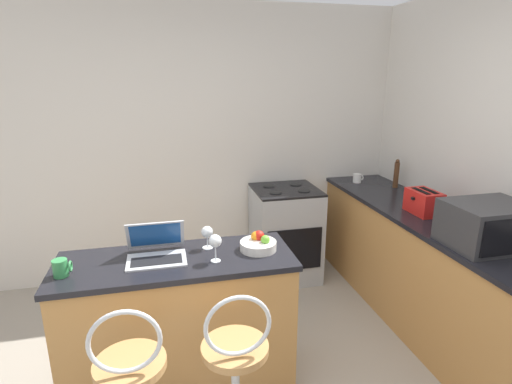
# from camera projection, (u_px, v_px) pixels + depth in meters

# --- Properties ---
(wall_back) EXTENTS (12.00, 0.06, 2.60)m
(wall_back) POSITION_uv_depth(u_px,v_px,m) (198.00, 146.00, 3.84)
(wall_back) COLOR silver
(wall_back) RESTS_ON ground_plane
(breakfast_bar) EXTENTS (1.39, 0.53, 0.91)m
(breakfast_bar) POSITION_uv_depth(u_px,v_px,m) (180.00, 325.00, 2.48)
(breakfast_bar) COLOR #B27C42
(breakfast_bar) RESTS_ON ground_plane
(counter_right) EXTENTS (0.62, 2.84, 0.91)m
(counter_right) POSITION_uv_depth(u_px,v_px,m) (432.00, 275.00, 3.10)
(counter_right) COLOR #B27C42
(counter_right) RESTS_ON ground_plane
(bar_stool_far) EXTENTS (0.40, 0.40, 0.99)m
(bar_stool_far) POSITION_uv_depth(u_px,v_px,m) (236.00, 380.00, 2.02)
(bar_stool_far) COLOR silver
(bar_stool_far) RESTS_ON ground_plane
(laptop) EXTENTS (0.34, 0.29, 0.21)m
(laptop) POSITION_uv_depth(u_px,v_px,m) (156.00, 249.00, 2.35)
(laptop) COLOR #B7BABF
(laptop) RESTS_ON breakfast_bar
(microwave) EXTENTS (0.50, 0.40, 0.28)m
(microwave) POSITION_uv_depth(u_px,v_px,m) (488.00, 225.00, 2.49)
(microwave) COLOR #2D2D30
(microwave) RESTS_ON counter_right
(toaster) EXTENTS (0.20, 0.28, 0.19)m
(toaster) POSITION_uv_depth(u_px,v_px,m) (424.00, 202.00, 3.10)
(toaster) COLOR red
(toaster) RESTS_ON counter_right
(stove_range) EXTENTS (0.61, 0.60, 0.92)m
(stove_range) POSITION_uv_depth(u_px,v_px,m) (285.00, 233.00, 3.93)
(stove_range) COLOR #9EA3A8
(stove_range) RESTS_ON ground_plane
(wine_glass_short) EXTENTS (0.07, 0.07, 0.14)m
(wine_glass_short) POSITION_uv_depth(u_px,v_px,m) (207.00, 233.00, 2.46)
(wine_glass_short) COLOR silver
(wine_glass_short) RESTS_ON breakfast_bar
(mug_white) EXTENTS (0.10, 0.08, 0.09)m
(mug_white) POSITION_uv_depth(u_px,v_px,m) (357.00, 178.00, 4.02)
(mug_white) COLOR white
(mug_white) RESTS_ON counter_right
(fruit_bowl) EXTENTS (0.23, 0.23, 0.11)m
(fruit_bowl) POSITION_uv_depth(u_px,v_px,m) (258.00, 244.00, 2.46)
(fruit_bowl) COLOR silver
(fruit_bowl) RESTS_ON breakfast_bar
(pepper_mill) EXTENTS (0.05, 0.05, 0.28)m
(pepper_mill) POSITION_uv_depth(u_px,v_px,m) (396.00, 174.00, 3.82)
(pepper_mill) COLOR #4C2D19
(pepper_mill) RESTS_ON counter_right
(wine_glass_tall) EXTENTS (0.08, 0.08, 0.17)m
(wine_glass_tall) POSITION_uv_depth(u_px,v_px,m) (215.00, 242.00, 2.28)
(wine_glass_tall) COLOR silver
(wine_glass_tall) RESTS_ON breakfast_bar
(mug_blue) EXTENTS (0.10, 0.08, 0.09)m
(mug_blue) POSITION_uv_depth(u_px,v_px,m) (454.00, 218.00, 2.89)
(mug_blue) COLOR #2D51AD
(mug_blue) RESTS_ON counter_right
(mug_green) EXTENTS (0.10, 0.08, 0.09)m
(mug_green) POSITION_uv_depth(u_px,v_px,m) (61.00, 268.00, 2.13)
(mug_green) COLOR #338447
(mug_green) RESTS_ON breakfast_bar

